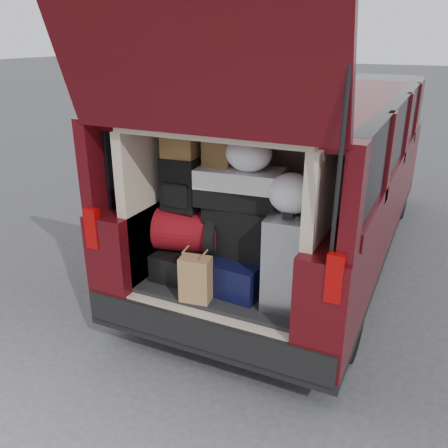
{
  "coord_description": "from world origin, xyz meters",
  "views": [
    {
      "loc": [
        1.31,
        -2.73,
        2.3
      ],
      "look_at": [
        -0.08,
        0.2,
        0.99
      ],
      "focal_mm": 38.0,
      "sensor_mm": 36.0,
      "label": 1
    }
  ],
  "objects_px": {
    "twotone_duffel": "(240,187)",
    "navy_hardshell": "(240,269)",
    "black_hardshell": "(188,261)",
    "red_duffel": "(189,231)",
    "black_soft_case": "(242,229)",
    "silver_roller": "(288,258)",
    "kraft_bag": "(196,279)",
    "backpack": "(181,184)"
  },
  "relations": [
    {
      "from": "navy_hardshell",
      "to": "twotone_duffel",
      "type": "bearing_deg",
      "value": 129.66
    },
    {
      "from": "black_hardshell",
      "to": "navy_hardshell",
      "type": "bearing_deg",
      "value": 4.08
    },
    {
      "from": "twotone_duffel",
      "to": "black_hardshell",
      "type": "bearing_deg",
      "value": -177.75
    },
    {
      "from": "silver_roller",
      "to": "twotone_duffel",
      "type": "relative_size",
      "value": 1.1
    },
    {
      "from": "black_soft_case",
      "to": "backpack",
      "type": "xyz_separation_m",
      "value": [
        -0.46,
        -0.06,
        0.3
      ]
    },
    {
      "from": "black_soft_case",
      "to": "silver_roller",
      "type": "bearing_deg",
      "value": -14.78
    },
    {
      "from": "twotone_duffel",
      "to": "navy_hardshell",
      "type": "bearing_deg",
      "value": -60.61
    },
    {
      "from": "kraft_bag",
      "to": "backpack",
      "type": "xyz_separation_m",
      "value": [
        -0.28,
        0.32,
        0.56
      ]
    },
    {
      "from": "black_hardshell",
      "to": "red_duffel",
      "type": "bearing_deg",
      "value": -22.36
    },
    {
      "from": "black_hardshell",
      "to": "kraft_bag",
      "type": "relative_size",
      "value": 1.59
    },
    {
      "from": "silver_roller",
      "to": "backpack",
      "type": "distance_m",
      "value": 0.95
    },
    {
      "from": "black_hardshell",
      "to": "red_duffel",
      "type": "relative_size",
      "value": 1.05
    },
    {
      "from": "kraft_bag",
      "to": "backpack",
      "type": "distance_m",
      "value": 0.71
    },
    {
      "from": "navy_hardshell",
      "to": "twotone_duffel",
      "type": "distance_m",
      "value": 0.62
    },
    {
      "from": "backpack",
      "to": "twotone_duffel",
      "type": "relative_size",
      "value": 0.66
    },
    {
      "from": "kraft_bag",
      "to": "black_soft_case",
      "type": "xyz_separation_m",
      "value": [
        0.18,
        0.38,
        0.26
      ]
    },
    {
      "from": "backpack",
      "to": "twotone_duffel",
      "type": "xyz_separation_m",
      "value": [
        0.44,
        0.07,
        0.02
      ]
    },
    {
      "from": "black_hardshell",
      "to": "backpack",
      "type": "relative_size",
      "value": 1.31
    },
    {
      "from": "black_soft_case",
      "to": "twotone_duffel",
      "type": "xyz_separation_m",
      "value": [
        -0.02,
        0.0,
        0.32
      ]
    },
    {
      "from": "backpack",
      "to": "silver_roller",
      "type": "bearing_deg",
      "value": -2.42
    },
    {
      "from": "black_hardshell",
      "to": "red_duffel",
      "type": "xyz_separation_m",
      "value": [
        0.03,
        -0.01,
        0.26
      ]
    },
    {
      "from": "navy_hardshell",
      "to": "black_hardshell",
      "type": "bearing_deg",
      "value": -172.74
    },
    {
      "from": "red_duffel",
      "to": "twotone_duffel",
      "type": "height_order",
      "value": "twotone_duffel"
    },
    {
      "from": "kraft_bag",
      "to": "red_duffel",
      "type": "relative_size",
      "value": 0.66
    },
    {
      "from": "navy_hardshell",
      "to": "backpack",
      "type": "height_order",
      "value": "backpack"
    },
    {
      "from": "navy_hardshell",
      "to": "kraft_bag",
      "type": "xyz_separation_m",
      "value": [
        -0.18,
        -0.35,
        0.04
      ]
    },
    {
      "from": "navy_hardshell",
      "to": "silver_roller",
      "type": "relative_size",
      "value": 0.86
    },
    {
      "from": "black_hardshell",
      "to": "navy_hardshell",
      "type": "relative_size",
      "value": 0.92
    },
    {
      "from": "black_soft_case",
      "to": "kraft_bag",
      "type": "bearing_deg",
      "value": -113.95
    },
    {
      "from": "kraft_bag",
      "to": "backpack",
      "type": "bearing_deg",
      "value": 122.94
    },
    {
      "from": "kraft_bag",
      "to": "red_duffel",
      "type": "distance_m",
      "value": 0.44
    },
    {
      "from": "navy_hardshell",
      "to": "black_soft_case",
      "type": "xyz_separation_m",
      "value": [
        -0.0,
        0.03,
        0.31
      ]
    },
    {
      "from": "navy_hardshell",
      "to": "silver_roller",
      "type": "distance_m",
      "value": 0.45
    },
    {
      "from": "black_hardshell",
      "to": "backpack",
      "type": "height_order",
      "value": "backpack"
    },
    {
      "from": "navy_hardshell",
      "to": "silver_roller",
      "type": "xyz_separation_m",
      "value": [
        0.39,
        -0.08,
        0.2
      ]
    },
    {
      "from": "red_duffel",
      "to": "backpack",
      "type": "distance_m",
      "value": 0.36
    },
    {
      "from": "silver_roller",
      "to": "black_soft_case",
      "type": "relative_size",
      "value": 1.3
    },
    {
      "from": "kraft_bag",
      "to": "twotone_duffel",
      "type": "relative_size",
      "value": 0.55
    },
    {
      "from": "navy_hardshell",
      "to": "backpack",
      "type": "bearing_deg",
      "value": -171.46
    },
    {
      "from": "red_duffel",
      "to": "backpack",
      "type": "height_order",
      "value": "backpack"
    },
    {
      "from": "silver_roller",
      "to": "black_soft_case",
      "type": "bearing_deg",
      "value": 158.93
    },
    {
      "from": "black_hardshell",
      "to": "backpack",
      "type": "bearing_deg",
      "value": -155.47
    }
  ]
}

